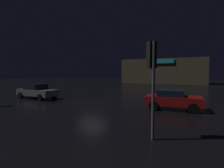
{
  "coord_description": "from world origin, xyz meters",
  "views": [
    {
      "loc": [
        8.61,
        -13.5,
        2.65
      ],
      "look_at": [
        0.97,
        2.25,
        1.49
      ],
      "focal_mm": 27.52,
      "sensor_mm": 36.0,
      "label": 1
    }
  ],
  "objects_px": {
    "store_building": "(163,71)",
    "car_near": "(37,91)",
    "traffic_signal_opposite": "(152,67)",
    "car_far": "(172,99)"
  },
  "relations": [
    {
      "from": "store_building",
      "to": "car_far",
      "type": "relative_size",
      "value": 5.03
    },
    {
      "from": "car_near",
      "to": "car_far",
      "type": "height_order",
      "value": "car_near"
    },
    {
      "from": "traffic_signal_opposite",
      "to": "car_far",
      "type": "distance_m",
      "value": 6.57
    },
    {
      "from": "traffic_signal_opposite",
      "to": "store_building",
      "type": "bearing_deg",
      "value": 98.55
    },
    {
      "from": "car_far",
      "to": "car_near",
      "type": "bearing_deg",
      "value": -177.6
    },
    {
      "from": "store_building",
      "to": "car_near",
      "type": "bearing_deg",
      "value": -102.71
    },
    {
      "from": "car_near",
      "to": "car_far",
      "type": "relative_size",
      "value": 1.17
    },
    {
      "from": "car_near",
      "to": "car_far",
      "type": "xyz_separation_m",
      "value": [
        13.2,
        0.55,
        -0.01
      ]
    },
    {
      "from": "car_near",
      "to": "traffic_signal_opposite",
      "type": "bearing_deg",
      "value": -23.39
    },
    {
      "from": "store_building",
      "to": "car_near",
      "type": "xyz_separation_m",
      "value": [
        -7.34,
        -32.56,
        -2.24
      ]
    }
  ]
}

